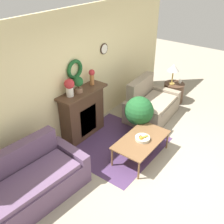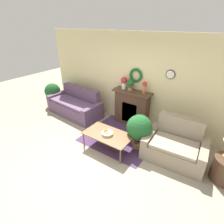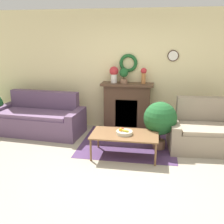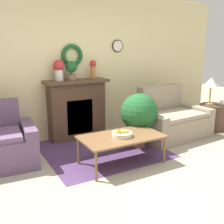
{
  "view_description": "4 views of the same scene",
  "coord_description": "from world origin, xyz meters",
  "px_view_note": "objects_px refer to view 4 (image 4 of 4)",
  "views": [
    {
      "loc": [
        -3.56,
        -1.28,
        3.5
      ],
      "look_at": [
        -0.06,
        1.37,
        0.86
      ],
      "focal_mm": 42.0,
      "sensor_mm": 36.0,
      "label": 1
    },
    {
      "loc": [
        2.17,
        -2.17,
        2.9
      ],
      "look_at": [
        -0.09,
        1.1,
        0.85
      ],
      "focal_mm": 28.0,
      "sensor_mm": 36.0,
      "label": 2
    },
    {
      "loc": [
        0.55,
        -3.64,
        2.09
      ],
      "look_at": [
        -0.27,
        1.24,
        0.68
      ],
      "focal_mm": 42.0,
      "sensor_mm": 36.0,
      "label": 3
    },
    {
      "loc": [
        -1.83,
        -2.34,
        1.67
      ],
      "look_at": [
        0.2,
        1.3,
        0.65
      ],
      "focal_mm": 42.0,
      "sensor_mm": 36.0,
      "label": 4
    }
  ],
  "objects_px": {
    "mug": "(222,103)",
    "vase_on_mantel_left": "(59,69)",
    "fruit_bowl": "(122,134)",
    "table_lamp": "(211,83)",
    "potted_plant_on_mantel": "(71,69)",
    "side_table_by_loveseat": "(212,117)",
    "loveseat_right": "(170,120)",
    "vase_on_mantel_right": "(93,68)",
    "coffee_table": "(122,138)",
    "fireplace": "(77,109)",
    "potted_plant_floor_by_loveseat": "(139,113)"
  },
  "relations": [
    {
      "from": "fruit_bowl",
      "to": "vase_on_mantel_right",
      "type": "xyz_separation_m",
      "value": [
        0.24,
        1.45,
        0.84
      ]
    },
    {
      "from": "coffee_table",
      "to": "potted_plant_on_mantel",
      "type": "relative_size",
      "value": 3.54
    },
    {
      "from": "mug",
      "to": "vase_on_mantel_right",
      "type": "xyz_separation_m",
      "value": [
        -2.44,
        1.0,
        0.73
      ]
    },
    {
      "from": "loveseat_right",
      "to": "table_lamp",
      "type": "height_order",
      "value": "table_lamp"
    },
    {
      "from": "table_lamp",
      "to": "mug",
      "type": "xyz_separation_m",
      "value": [
        0.19,
        -0.15,
        -0.4
      ]
    },
    {
      "from": "side_table_by_loveseat",
      "to": "vase_on_mantel_right",
      "type": "height_order",
      "value": "vase_on_mantel_right"
    },
    {
      "from": "coffee_table",
      "to": "table_lamp",
      "type": "xyz_separation_m",
      "value": [
        2.48,
        0.58,
        0.58
      ]
    },
    {
      "from": "side_table_by_loveseat",
      "to": "loveseat_right",
      "type": "bearing_deg",
      "value": 173.93
    },
    {
      "from": "side_table_by_loveseat",
      "to": "vase_on_mantel_right",
      "type": "relative_size",
      "value": 1.58
    },
    {
      "from": "side_table_by_loveseat",
      "to": "potted_plant_on_mantel",
      "type": "distance_m",
      "value": 3.07
    },
    {
      "from": "coffee_table",
      "to": "potted_plant_floor_by_loveseat",
      "type": "xyz_separation_m",
      "value": [
        0.62,
        0.46,
        0.2
      ]
    },
    {
      "from": "fireplace",
      "to": "table_lamp",
      "type": "relative_size",
      "value": 2.1
    },
    {
      "from": "side_table_by_loveseat",
      "to": "potted_plant_floor_by_loveseat",
      "type": "height_order",
      "value": "potted_plant_floor_by_loveseat"
    },
    {
      "from": "table_lamp",
      "to": "potted_plant_on_mantel",
      "type": "relative_size",
      "value": 1.66
    },
    {
      "from": "vase_on_mantel_left",
      "to": "vase_on_mantel_right",
      "type": "xyz_separation_m",
      "value": [
        0.66,
        -0.0,
        -0.01
      ]
    },
    {
      "from": "coffee_table",
      "to": "fruit_bowl",
      "type": "height_order",
      "value": "fruit_bowl"
    },
    {
      "from": "fireplace",
      "to": "vase_on_mantel_left",
      "type": "relative_size",
      "value": 3.23
    },
    {
      "from": "coffee_table",
      "to": "loveseat_right",
      "type": "bearing_deg",
      "value": 23.45
    },
    {
      "from": "side_table_by_loveseat",
      "to": "table_lamp",
      "type": "height_order",
      "value": "table_lamp"
    },
    {
      "from": "fireplace",
      "to": "mug",
      "type": "distance_m",
      "value": 2.96
    },
    {
      "from": "side_table_by_loveseat",
      "to": "fruit_bowl",
      "type": "bearing_deg",
      "value": -167.82
    },
    {
      "from": "fireplace",
      "to": "table_lamp",
      "type": "distance_m",
      "value": 2.77
    },
    {
      "from": "fruit_bowl",
      "to": "mug",
      "type": "distance_m",
      "value": 2.72
    },
    {
      "from": "coffee_table",
      "to": "potted_plant_on_mantel",
      "type": "height_order",
      "value": "potted_plant_on_mantel"
    },
    {
      "from": "table_lamp",
      "to": "fruit_bowl",
      "type": "bearing_deg",
      "value": -166.31
    },
    {
      "from": "coffee_table",
      "to": "potted_plant_floor_by_loveseat",
      "type": "bearing_deg",
      "value": 36.27
    },
    {
      "from": "loveseat_right",
      "to": "potted_plant_floor_by_loveseat",
      "type": "height_order",
      "value": "loveseat_right"
    },
    {
      "from": "coffee_table",
      "to": "vase_on_mantel_left",
      "type": "xyz_separation_m",
      "value": [
        -0.43,
        1.43,
        0.91
      ]
    },
    {
      "from": "table_lamp",
      "to": "coffee_table",
      "type": "bearing_deg",
      "value": -166.76
    },
    {
      "from": "fruit_bowl",
      "to": "potted_plant_floor_by_loveseat",
      "type": "distance_m",
      "value": 0.8
    },
    {
      "from": "mug",
      "to": "vase_on_mantel_left",
      "type": "bearing_deg",
      "value": 162.19
    },
    {
      "from": "table_lamp",
      "to": "side_table_by_loveseat",
      "type": "bearing_deg",
      "value": -38.66
    },
    {
      "from": "loveseat_right",
      "to": "mug",
      "type": "relative_size",
      "value": 15.94
    },
    {
      "from": "fireplace",
      "to": "potted_plant_on_mantel",
      "type": "xyz_separation_m",
      "value": [
        -0.08,
        -0.01,
        0.74
      ]
    },
    {
      "from": "fruit_bowl",
      "to": "table_lamp",
      "type": "xyz_separation_m",
      "value": [
        2.49,
        0.61,
        0.51
      ]
    },
    {
      "from": "vase_on_mantel_left",
      "to": "vase_on_mantel_right",
      "type": "relative_size",
      "value": 1.05
    },
    {
      "from": "vase_on_mantel_right",
      "to": "mug",
      "type": "bearing_deg",
      "value": -22.22
    },
    {
      "from": "vase_on_mantel_left",
      "to": "table_lamp",
      "type": "bearing_deg",
      "value": -16.22
    },
    {
      "from": "fireplace",
      "to": "coffee_table",
      "type": "height_order",
      "value": "fireplace"
    },
    {
      "from": "coffee_table",
      "to": "mug",
      "type": "height_order",
      "value": "mug"
    },
    {
      "from": "fruit_bowl",
      "to": "vase_on_mantel_left",
      "type": "xyz_separation_m",
      "value": [
        -0.42,
        1.45,
        0.84
      ]
    },
    {
      "from": "table_lamp",
      "to": "potted_plant_on_mantel",
      "type": "height_order",
      "value": "potted_plant_on_mantel"
    },
    {
      "from": "fireplace",
      "to": "loveseat_right",
      "type": "xyz_separation_m",
      "value": [
        1.6,
        -0.78,
        -0.25
      ]
    },
    {
      "from": "loveseat_right",
      "to": "table_lamp",
      "type": "xyz_separation_m",
      "value": [
        1.0,
        -0.06,
        0.66
      ]
    },
    {
      "from": "vase_on_mantel_left",
      "to": "potted_plant_on_mantel",
      "type": "distance_m",
      "value": 0.23
    },
    {
      "from": "fireplace",
      "to": "loveseat_right",
      "type": "height_order",
      "value": "fireplace"
    },
    {
      "from": "potted_plant_floor_by_loveseat",
      "to": "potted_plant_on_mantel",
      "type": "bearing_deg",
      "value": 130.76
    },
    {
      "from": "loveseat_right",
      "to": "vase_on_mantel_right",
      "type": "height_order",
      "value": "vase_on_mantel_right"
    },
    {
      "from": "fireplace",
      "to": "vase_on_mantel_right",
      "type": "relative_size",
      "value": 3.41
    },
    {
      "from": "fruit_bowl",
      "to": "potted_plant_on_mantel",
      "type": "xyz_separation_m",
      "value": [
        -0.19,
        1.43,
        0.83
      ]
    }
  ]
}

